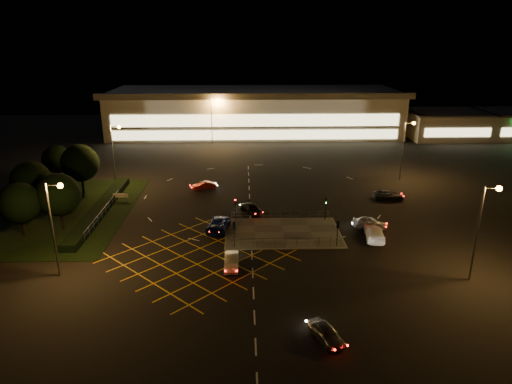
{
  "coord_description": "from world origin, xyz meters",
  "views": [
    {
      "loc": [
        -2.8,
        -54.34,
        23.47
      ],
      "look_at": [
        -1.1,
        8.17,
        2.0
      ],
      "focal_mm": 32.0,
      "sensor_mm": 36.0,
      "label": 1
    }
  ],
  "objects_px": {
    "car_near_silver": "(326,333)",
    "car_right_silver": "(370,223)",
    "car_approach_white": "(375,233)",
    "signal_ne": "(326,204)",
    "car_circ_red": "(204,186)",
    "signal_nw": "(235,205)",
    "car_left_blue": "(218,226)",
    "signal_se": "(338,228)",
    "car_east_grey": "(388,195)",
    "car_queue_white": "(231,261)",
    "car_far_dkgrey": "(251,209)",
    "signal_sw": "(234,229)"
  },
  "relations": [
    {
      "from": "signal_ne",
      "to": "car_circ_red",
      "type": "xyz_separation_m",
      "value": [
        -17.33,
        13.62,
        -1.76
      ]
    },
    {
      "from": "car_far_dkgrey",
      "to": "car_east_grey",
      "type": "height_order",
      "value": "car_east_grey"
    },
    {
      "from": "car_far_dkgrey",
      "to": "car_left_blue",
      "type": "bearing_deg",
      "value": -155.27
    },
    {
      "from": "car_right_silver",
      "to": "signal_ne",
      "type": "bearing_deg",
      "value": 81.73
    },
    {
      "from": "car_queue_white",
      "to": "car_east_grey",
      "type": "height_order",
      "value": "car_queue_white"
    },
    {
      "from": "car_near_silver",
      "to": "car_left_blue",
      "type": "xyz_separation_m",
      "value": [
        -9.89,
        22.24,
        0.05
      ]
    },
    {
      "from": "signal_ne",
      "to": "car_approach_white",
      "type": "relative_size",
      "value": 0.6
    },
    {
      "from": "car_circ_red",
      "to": "car_east_grey",
      "type": "height_order",
      "value": "car_east_grey"
    },
    {
      "from": "car_far_dkgrey",
      "to": "car_approach_white",
      "type": "relative_size",
      "value": 0.81
    },
    {
      "from": "signal_nw",
      "to": "car_near_silver",
      "type": "xyz_separation_m",
      "value": [
        7.73,
        -25.27,
        -1.7
      ]
    },
    {
      "from": "signal_sw",
      "to": "car_east_grey",
      "type": "xyz_separation_m",
      "value": [
        23.06,
        16.22,
        -1.72
      ]
    },
    {
      "from": "car_near_silver",
      "to": "car_far_dkgrey",
      "type": "distance_m",
      "value": 28.82
    },
    {
      "from": "signal_ne",
      "to": "car_right_silver",
      "type": "xyz_separation_m",
      "value": [
        5.25,
        -2.75,
        -1.62
      ]
    },
    {
      "from": "car_near_silver",
      "to": "car_approach_white",
      "type": "relative_size",
      "value": 0.74
    },
    {
      "from": "car_left_blue",
      "to": "signal_nw",
      "type": "bearing_deg",
      "value": 64.51
    },
    {
      "from": "signal_ne",
      "to": "car_approach_white",
      "type": "xyz_separation_m",
      "value": [
        4.99,
        -6.03,
        -1.61
      ]
    },
    {
      "from": "signal_ne",
      "to": "car_near_silver",
      "type": "distance_m",
      "value": 25.68
    },
    {
      "from": "signal_sw",
      "to": "car_queue_white",
      "type": "xyz_separation_m",
      "value": [
        -0.23,
        -4.74,
        -1.68
      ]
    },
    {
      "from": "car_left_blue",
      "to": "car_far_dkgrey",
      "type": "distance_m",
      "value": 7.42
    },
    {
      "from": "signal_nw",
      "to": "car_right_silver",
      "type": "distance_m",
      "value": 17.54
    },
    {
      "from": "car_near_silver",
      "to": "car_east_grey",
      "type": "bearing_deg",
      "value": 41.64
    },
    {
      "from": "signal_se",
      "to": "car_circ_red",
      "type": "bearing_deg",
      "value": -51.27
    },
    {
      "from": "car_queue_white",
      "to": "car_circ_red",
      "type": "bearing_deg",
      "value": 101.06
    },
    {
      "from": "car_left_blue",
      "to": "car_east_grey",
      "type": "relative_size",
      "value": 1.11
    },
    {
      "from": "signal_nw",
      "to": "car_circ_red",
      "type": "xyz_separation_m",
      "value": [
        -5.33,
        13.62,
        -1.76
      ]
    },
    {
      "from": "car_left_blue",
      "to": "car_right_silver",
      "type": "distance_m",
      "value": 19.41
    },
    {
      "from": "car_east_grey",
      "to": "car_near_silver",
      "type": "bearing_deg",
      "value": 159.95
    },
    {
      "from": "car_east_grey",
      "to": "signal_sw",
      "type": "bearing_deg",
      "value": 129.66
    },
    {
      "from": "signal_ne",
      "to": "car_right_silver",
      "type": "relative_size",
      "value": 0.72
    },
    {
      "from": "car_circ_red",
      "to": "car_approach_white",
      "type": "relative_size",
      "value": 0.71
    },
    {
      "from": "signal_nw",
      "to": "car_left_blue",
      "type": "height_order",
      "value": "signal_nw"
    },
    {
      "from": "car_approach_white",
      "to": "signal_ne",
      "type": "bearing_deg",
      "value": -41.36
    },
    {
      "from": "signal_sw",
      "to": "signal_nw",
      "type": "xyz_separation_m",
      "value": [
        0.0,
        7.99,
        0.0
      ]
    },
    {
      "from": "signal_nw",
      "to": "car_circ_red",
      "type": "height_order",
      "value": "signal_nw"
    },
    {
      "from": "signal_ne",
      "to": "car_queue_white",
      "type": "height_order",
      "value": "signal_ne"
    },
    {
      "from": "car_queue_white",
      "to": "car_circ_red",
      "type": "distance_m",
      "value": 26.84
    },
    {
      "from": "car_queue_white",
      "to": "car_approach_white",
      "type": "distance_m",
      "value": 18.48
    },
    {
      "from": "car_far_dkgrey",
      "to": "car_circ_red",
      "type": "relative_size",
      "value": 1.14
    },
    {
      "from": "car_near_silver",
      "to": "car_right_silver",
      "type": "height_order",
      "value": "car_right_silver"
    },
    {
      "from": "signal_se",
      "to": "car_near_silver",
      "type": "height_order",
      "value": "signal_se"
    },
    {
      "from": "car_left_blue",
      "to": "car_east_grey",
      "type": "height_order",
      "value": "car_left_blue"
    },
    {
      "from": "signal_se",
      "to": "car_left_blue",
      "type": "bearing_deg",
      "value": -19.31
    },
    {
      "from": "car_east_grey",
      "to": "car_left_blue",
      "type": "bearing_deg",
      "value": 118.6
    },
    {
      "from": "signal_ne",
      "to": "car_left_blue",
      "type": "height_order",
      "value": "signal_ne"
    },
    {
      "from": "car_left_blue",
      "to": "car_approach_white",
      "type": "relative_size",
      "value": 0.98
    },
    {
      "from": "car_queue_white",
      "to": "car_far_dkgrey",
      "type": "bearing_deg",
      "value": 81.48
    },
    {
      "from": "signal_sw",
      "to": "car_east_grey",
      "type": "bearing_deg",
      "value": -144.87
    },
    {
      "from": "signal_nw",
      "to": "car_left_blue",
      "type": "distance_m",
      "value": 4.07
    },
    {
      "from": "signal_se",
      "to": "car_east_grey",
      "type": "bearing_deg",
      "value": -124.28
    },
    {
      "from": "signal_ne",
      "to": "car_circ_red",
      "type": "bearing_deg",
      "value": 141.83
    }
  ]
}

